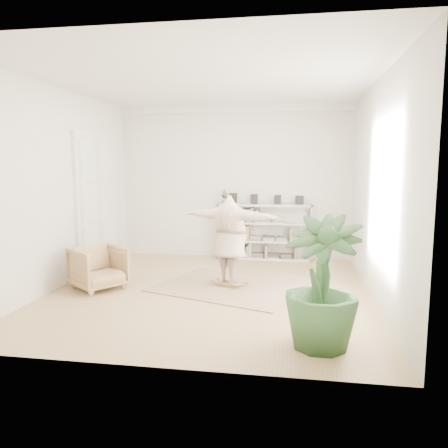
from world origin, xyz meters
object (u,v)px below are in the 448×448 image
object	(u,v)px
rocker_board	(230,283)
person	(230,238)
armchair	(98,268)
houseplant	(321,283)
bookshelf	(264,232)

from	to	relation	value
rocker_board	person	xyz separation A→B (m)	(0.00, 0.00, 0.85)
person	armchair	bearing A→B (deg)	31.13
person	rocker_board	bearing A→B (deg)	-0.00
person	houseplant	size ratio (longest dim) A/B	1.21
bookshelf	armchair	world-z (taller)	bookshelf
rocker_board	person	world-z (taller)	person
bookshelf	armchair	xyz separation A→B (m)	(-2.75, -3.00, -0.25)
rocker_board	person	bearing A→B (deg)	0.00
bookshelf	houseplant	size ratio (longest dim) A/B	1.36
rocker_board	bookshelf	bearing A→B (deg)	99.36
bookshelf	houseplant	xyz separation A→B (m)	(1.03, -4.98, 0.17)
bookshelf	person	xyz separation A→B (m)	(-0.44, -2.51, 0.28)
bookshelf	rocker_board	world-z (taller)	bookshelf
armchair	houseplant	xyz separation A→B (m)	(3.78, -1.99, 0.43)
armchair	houseplant	world-z (taller)	houseplant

